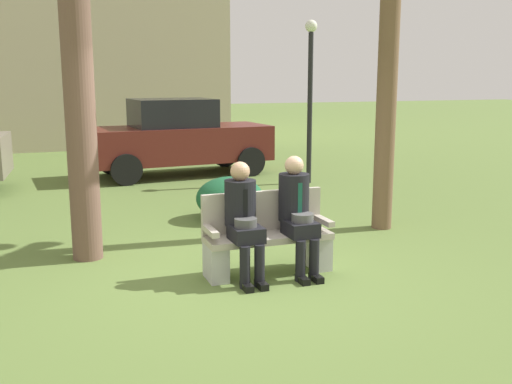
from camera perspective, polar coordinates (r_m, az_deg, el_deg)
The scene contains 7 objects.
ground_plane at distance 6.55m, azimuth -1.44°, elevation -8.19°, with size 80.00×80.00×0.00m, color #5B7336.
park_bench at distance 6.61m, azimuth 1.04°, elevation -4.39°, with size 1.41×0.44×0.90m.
seated_man_left at distance 6.31m, azimuth -1.24°, elevation -2.24°, with size 0.34×0.72×1.27m.
seated_man_right at distance 6.53m, azimuth 3.97°, elevation -1.65°, with size 0.34×0.72×1.30m.
shrub_near_bench at distance 9.11m, azimuth -2.52°, elevation -0.56°, with size 1.04×0.96×0.65m, color #1C5A34.
parked_car_far at distance 13.19m, azimuth -7.49°, elevation 5.20°, with size 4.01×1.96×1.68m.
street_lamp at distance 12.11m, azimuth 5.23°, elevation 10.33°, with size 0.24×0.24×3.25m.
Camera 1 is at (-1.96, -5.86, 2.16)m, focal length 41.68 mm.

